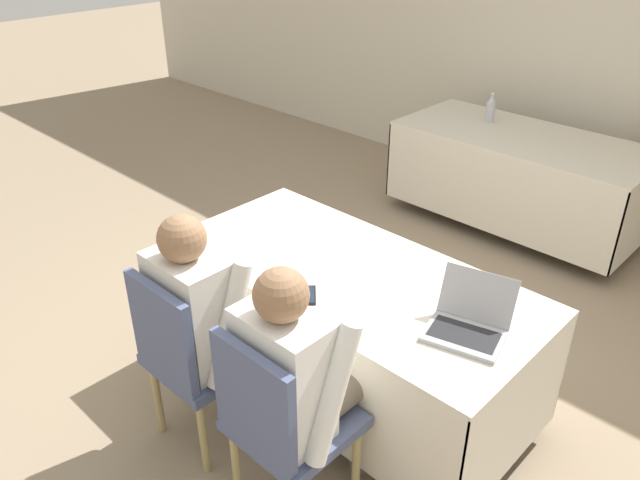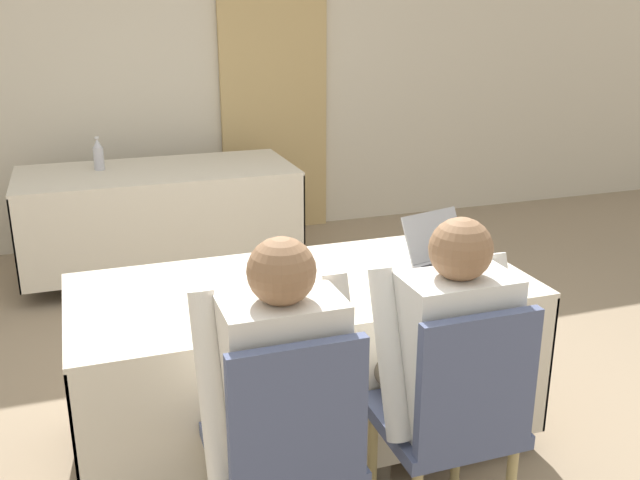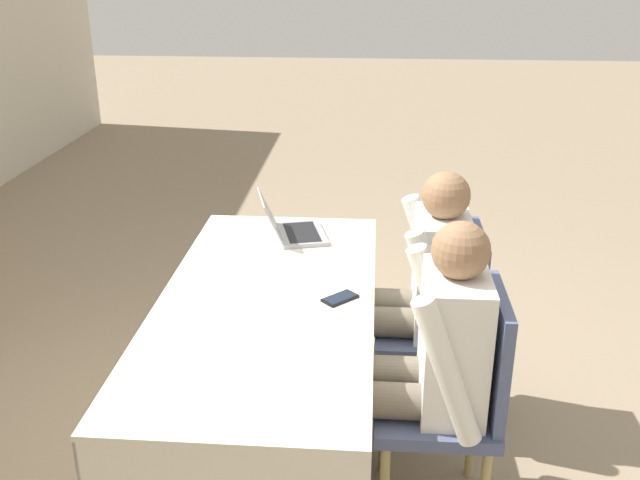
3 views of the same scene
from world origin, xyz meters
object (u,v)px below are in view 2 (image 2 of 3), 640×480
water_bottle (98,155)px  person_checkered_shirt (277,385)px  laptop (450,258)px  person_white_shirt (441,356)px  chair_near_left (287,448)px  chair_near_right (454,414)px  cell_phone (328,310)px

water_bottle → person_checkered_shirt: person_checkered_shirt is taller
laptop → person_white_shirt: person_white_shirt is taller
chair_near_left → chair_near_right: size_ratio=1.00×
person_white_shirt → person_checkered_shirt: bearing=0.0°
water_bottle → chair_near_right: bearing=-73.0°
laptop → chair_near_right: laptop is taller
chair_near_right → person_checkered_shirt: (-0.57, 0.10, 0.16)m
water_bottle → chair_near_right: 3.26m
cell_phone → person_white_shirt: 0.45m
person_white_shirt → laptop: bearing=-120.7°
water_bottle → person_checkered_shirt: size_ratio=0.19×
laptop → water_bottle: (-1.30, 2.40, 0.06)m
cell_phone → person_checkered_shirt: bearing=-175.2°
chair_near_left → person_white_shirt: person_white_shirt is taller
laptop → water_bottle: size_ratio=1.66×
cell_phone → chair_near_left: bearing=-167.9°
person_white_shirt → water_bottle: bearing=-72.4°
laptop → chair_near_left: bearing=-157.7°
chair_near_left → person_white_shirt: bearing=-169.8°
person_checkered_shirt → chair_near_left: bearing=90.0°
chair_near_left → person_white_shirt: size_ratio=0.78×
water_bottle → person_white_shirt: bearing=-72.4°
chair_near_left → chair_near_right: same height
laptop → person_white_shirt: (-0.36, -0.60, -0.10)m
chair_near_left → water_bottle: bearing=-83.1°
laptop → chair_near_left: size_ratio=0.41×
cell_phone → chair_near_right: bearing=-101.7°
laptop → water_bottle: water_bottle is taller
cell_phone → water_bottle: water_bottle is taller
person_white_shirt → cell_phone: bearing=-49.8°
person_checkered_shirt → chair_near_right: bearing=169.8°
chair_near_right → laptop: bearing=-116.9°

